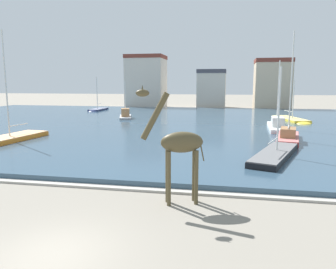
{
  "coord_description": "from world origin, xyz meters",
  "views": [
    {
      "loc": [
        5.32,
        -8.56,
        5.31
      ],
      "look_at": [
        1.67,
        10.77,
        2.2
      ],
      "focal_mm": 34.59,
      "sensor_mm": 36.0,
      "label": 1
    }
  ],
  "objects": [
    {
      "name": "ground_plane",
      "position": [
        0.0,
        0.0,
        0.0
      ],
      "size": [
        300.0,
        300.0,
        0.0
      ],
      "primitive_type": "plane",
      "color": "gray"
    },
    {
      "name": "harbor_water",
      "position": [
        0.0,
        32.55,
        0.19
      ],
      "size": [
        87.16,
        51.55,
        0.39
      ],
      "primitive_type": "cube",
      "color": "#334C60",
      "rests_on": "ground"
    },
    {
      "name": "quay_edge_coping",
      "position": [
        0.0,
        6.52,
        0.06
      ],
      "size": [
        87.16,
        0.5,
        0.12
      ],
      "primitive_type": "cube",
      "color": "#ADA89E",
      "rests_on": "ground"
    },
    {
      "name": "giraffe_statue",
      "position": [
        3.2,
        5.14,
        2.68
      ],
      "size": [
        2.93,
        1.43,
        5.25
      ],
      "color": "#4C4228",
      "rests_on": "ground"
    },
    {
      "name": "sailboat_grey",
      "position": [
        -9.4,
        36.21,
        0.57
      ],
      "size": [
        3.43,
        6.58,
        5.63
      ],
      "color": "#939399",
      "rests_on": "ground"
    },
    {
      "name": "sailboat_black",
      "position": [
        8.7,
        14.41,
        0.41
      ],
      "size": [
        4.52,
        8.95,
        6.42
      ],
      "color": "black",
      "rests_on": "ground"
    },
    {
      "name": "sailboat_yellow",
      "position": [
        13.72,
        36.51,
        0.37
      ],
      "size": [
        4.14,
        8.77,
        5.8
      ],
      "color": "gold",
      "rests_on": "ground"
    },
    {
      "name": "sailboat_red",
      "position": [
        10.5,
        20.91,
        0.58
      ],
      "size": [
        2.99,
        7.5,
        9.67
      ],
      "color": "red",
      "rests_on": "ground"
    },
    {
      "name": "sailboat_navy",
      "position": [
        -18.52,
        47.49,
        0.37
      ],
      "size": [
        2.04,
        6.41,
        6.47
      ],
      "color": "navy",
      "rests_on": "ground"
    },
    {
      "name": "sailboat_white",
      "position": [
        10.54,
        28.41,
        0.59
      ],
      "size": [
        2.16,
        8.73,
        7.76
      ],
      "color": "white",
      "rests_on": "ground"
    },
    {
      "name": "sailboat_orange",
      "position": [
        -13.34,
        15.93,
        0.44
      ],
      "size": [
        3.02,
        7.57,
        9.72
      ],
      "color": "orange",
      "rests_on": "ground"
    },
    {
      "name": "townhouse_wide_warehouse",
      "position": [
        -12.78,
        61.58,
        5.71
      ],
      "size": [
        8.14,
        7.39,
        11.39
      ],
      "color": "beige",
      "rests_on": "ground"
    },
    {
      "name": "townhouse_corner_house",
      "position": [
        1.5,
        63.19,
        4.13
      ],
      "size": [
        6.03,
        8.0,
        8.23
      ],
      "color": "beige",
      "rests_on": "ground"
    },
    {
      "name": "townhouse_end_terrace",
      "position": [
        13.91,
        61.48,
        5.13
      ],
      "size": [
        7.25,
        6.65,
        10.24
      ],
      "color": "#C6B293",
      "rests_on": "ground"
    }
  ]
}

